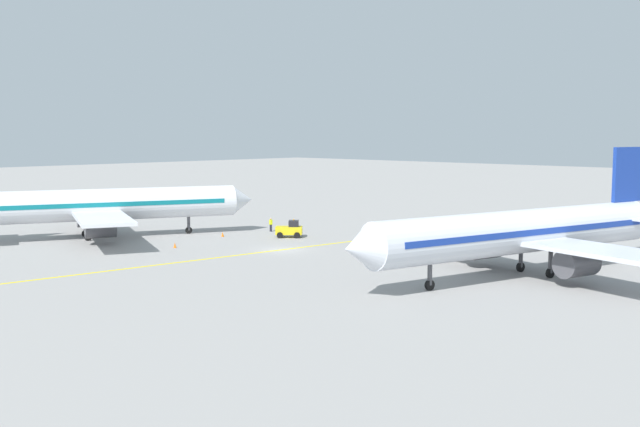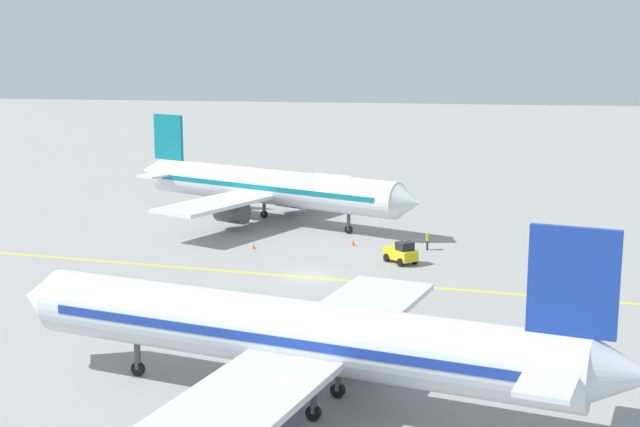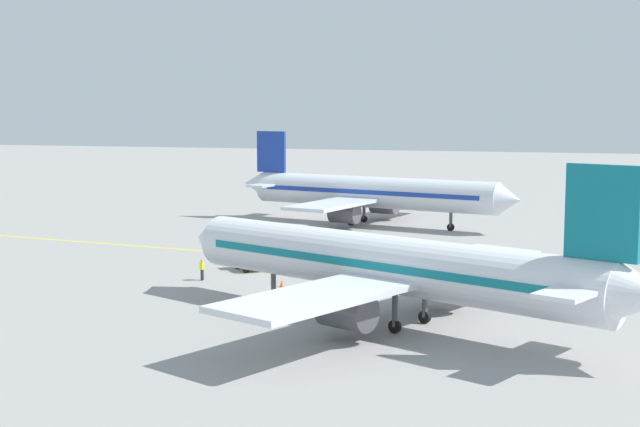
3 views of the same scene
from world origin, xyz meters
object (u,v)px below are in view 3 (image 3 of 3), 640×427
at_px(airplane_adjacent_stand, 390,266).
at_px(airplane_at_gate, 370,193).
at_px(traffic_cone_near_nose, 282,283).
at_px(baggage_tug_white, 249,259).
at_px(traffic_cone_by_wingtip, 403,282).
at_px(ground_crew_worker, 202,269).
at_px(traffic_cone_mid_apron, 310,246).

bearing_deg(airplane_adjacent_stand, airplane_at_gate, -165.02).
bearing_deg(traffic_cone_near_nose, airplane_adjacent_stand, 48.68).
bearing_deg(baggage_tug_white, airplane_at_gate, 174.52).
xyz_separation_m(airplane_at_gate, traffic_cone_by_wingtip, (33.79, 10.72, -3.43)).
xyz_separation_m(airplane_at_gate, ground_crew_worker, (36.06, -4.88, -2.80)).
bearing_deg(traffic_cone_mid_apron, traffic_cone_by_wingtip, 38.86).
relative_size(airplane_at_gate, airplane_adjacent_stand, 1.04).
bearing_deg(traffic_cone_by_wingtip, baggage_tug_white, -102.45).
distance_m(traffic_cone_near_nose, traffic_cone_by_wingtip, 9.23).
bearing_deg(airplane_at_gate, ground_crew_worker, -7.71).
xyz_separation_m(airplane_at_gate, traffic_cone_mid_apron, (18.69, -1.45, -3.43)).
bearing_deg(traffic_cone_near_nose, baggage_tug_white, -140.58).
bearing_deg(traffic_cone_by_wingtip, airplane_adjacent_stand, 7.28).
xyz_separation_m(baggage_tug_white, traffic_cone_by_wingtip, (3.02, 13.67, -0.63)).
relative_size(baggage_tug_white, ground_crew_worker, 1.93).
distance_m(airplane_adjacent_stand, baggage_tug_white, 21.57).
bearing_deg(airplane_adjacent_stand, ground_crew_worker, -119.62).
relative_size(baggage_tug_white, traffic_cone_near_nose, 5.89).
distance_m(airplane_at_gate, traffic_cone_near_nose, 36.99).
xyz_separation_m(airplane_adjacent_stand, traffic_cone_by_wingtip, (-12.01, -1.54, -3.43)).
height_order(airplane_adjacent_stand, ground_crew_worker, airplane_adjacent_stand).
relative_size(traffic_cone_mid_apron, traffic_cone_by_wingtip, 1.00).
xyz_separation_m(airplane_adjacent_stand, baggage_tug_white, (-15.03, -15.21, -2.81)).
bearing_deg(airplane_at_gate, baggage_tug_white, -5.48).
distance_m(traffic_cone_mid_apron, traffic_cone_by_wingtip, 19.40).
distance_m(airplane_at_gate, ground_crew_worker, 36.50).
bearing_deg(airplane_at_gate, airplane_adjacent_stand, 14.98).
distance_m(airplane_adjacent_stand, traffic_cone_near_nose, 14.10).
bearing_deg(traffic_cone_by_wingtip, airplane_at_gate, -162.39).
height_order(traffic_cone_near_nose, traffic_cone_by_wingtip, same).
xyz_separation_m(traffic_cone_near_nose, traffic_cone_mid_apron, (-18.09, -3.43, 0.00)).
bearing_deg(ground_crew_worker, traffic_cone_mid_apron, 168.82).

